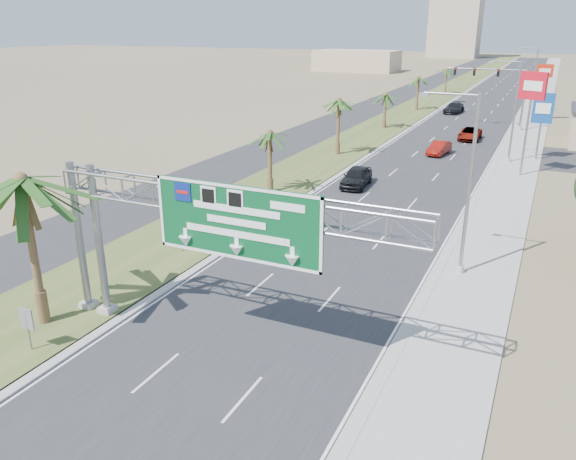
# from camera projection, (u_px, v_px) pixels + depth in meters

# --- Properties ---
(road) EXTENTS (12.00, 300.00, 0.02)m
(road) POSITION_uv_depth(u_px,v_px,m) (494.00, 97.00, 109.35)
(road) COLOR #28282B
(road) RESTS_ON ground
(sidewalk_right) EXTENTS (4.00, 300.00, 0.10)m
(sidewalk_right) POSITION_uv_depth(u_px,v_px,m) (541.00, 99.00, 105.95)
(sidewalk_right) COLOR #9E9B93
(sidewalk_right) RESTS_ON ground
(median_grass) EXTENTS (7.00, 300.00, 0.12)m
(median_grass) POSITION_uv_depth(u_px,v_px,m) (442.00, 94.00, 113.32)
(median_grass) COLOR #3F5626
(median_grass) RESTS_ON ground
(opposing_road) EXTENTS (8.00, 300.00, 0.02)m
(opposing_road) POSITION_uv_depth(u_px,v_px,m) (408.00, 92.00, 116.13)
(opposing_road) COLOR #28282B
(opposing_road) RESTS_ON ground
(sign_gantry) EXTENTS (16.75, 1.24, 7.50)m
(sign_gantry) POSITION_uv_depth(u_px,v_px,m) (208.00, 213.00, 22.63)
(sign_gantry) COLOR gray
(sign_gantry) RESTS_ON ground
(palm_near) EXTENTS (5.70, 5.70, 8.35)m
(palm_near) POSITION_uv_depth(u_px,v_px,m) (21.00, 181.00, 23.93)
(palm_near) COLOR brown
(palm_near) RESTS_ON ground
(palm_row_b) EXTENTS (3.99, 3.99, 5.95)m
(palm_row_b) POSITION_uv_depth(u_px,v_px,m) (270.00, 134.00, 45.15)
(palm_row_b) COLOR brown
(palm_row_b) RESTS_ON ground
(palm_row_c) EXTENTS (3.99, 3.99, 6.75)m
(palm_row_c) POSITION_uv_depth(u_px,v_px,m) (339.00, 101.00, 58.49)
(palm_row_c) COLOR brown
(palm_row_c) RESTS_ON ground
(palm_row_d) EXTENTS (3.99, 3.99, 5.45)m
(palm_row_d) POSITION_uv_depth(u_px,v_px,m) (386.00, 95.00, 74.22)
(palm_row_d) COLOR brown
(palm_row_d) RESTS_ON ground
(palm_row_e) EXTENTS (3.99, 3.99, 6.15)m
(palm_row_e) POSITION_uv_depth(u_px,v_px,m) (419.00, 78.00, 90.14)
(palm_row_e) COLOR brown
(palm_row_e) RESTS_ON ground
(palm_row_f) EXTENTS (3.99, 3.99, 5.75)m
(palm_row_f) POSITION_uv_depth(u_px,v_px,m) (447.00, 70.00, 111.52)
(palm_row_f) COLOR brown
(palm_row_f) RESTS_ON ground
(streetlight_near) EXTENTS (3.27, 0.44, 10.00)m
(streetlight_near) POSITION_uv_depth(u_px,v_px,m) (465.00, 193.00, 30.02)
(streetlight_near) COLOR gray
(streetlight_near) RESTS_ON ground
(streetlight_mid) EXTENTS (3.27, 0.44, 10.00)m
(streetlight_mid) POSITION_uv_depth(u_px,v_px,m) (512.00, 116.00, 55.52)
(streetlight_mid) COLOR gray
(streetlight_mid) RESTS_ON ground
(streetlight_far) EXTENTS (3.27, 0.44, 10.00)m
(streetlight_far) POSITION_uv_depth(u_px,v_px,m) (532.00, 84.00, 86.12)
(streetlight_far) COLOR gray
(streetlight_far) RESTS_ON ground
(signal_mast) EXTENTS (10.28, 0.71, 8.00)m
(signal_mast) POSITION_uv_depth(u_px,v_px,m) (508.00, 93.00, 73.30)
(signal_mast) COLOR gray
(signal_mast) RESTS_ON ground
(median_signback_a) EXTENTS (0.75, 0.08, 2.08)m
(median_signback_a) POSITION_uv_depth(u_px,v_px,m) (27.00, 322.00, 23.56)
(median_signback_a) COLOR gray
(median_signback_a) RESTS_ON ground
(median_signback_b) EXTENTS (0.75, 0.08, 2.08)m
(median_signback_b) POSITION_uv_depth(u_px,v_px,m) (181.00, 230.00, 34.04)
(median_signback_b) COLOR gray
(median_signback_b) RESTS_ON ground
(tower_distant) EXTENTS (20.00, 16.00, 35.00)m
(tower_distant) POSITION_uv_depth(u_px,v_px,m) (456.00, 14.00, 235.09)
(tower_distant) COLOR tan
(tower_distant) RESTS_ON ground
(building_distant_left) EXTENTS (24.00, 14.00, 6.00)m
(building_distant_left) POSITION_uv_depth(u_px,v_px,m) (357.00, 61.00, 168.76)
(building_distant_left) COLOR tan
(building_distant_left) RESTS_ON ground
(car_left_lane) EXTENTS (2.35, 5.10, 1.69)m
(car_left_lane) POSITION_uv_depth(u_px,v_px,m) (356.00, 177.00, 48.35)
(car_left_lane) COLOR black
(car_left_lane) RESTS_ON ground
(car_mid_lane) EXTENTS (2.06, 4.49, 1.43)m
(car_mid_lane) POSITION_uv_depth(u_px,v_px,m) (439.00, 148.00, 60.24)
(car_mid_lane) COLOR maroon
(car_mid_lane) RESTS_ON ground
(car_right_lane) EXTENTS (2.49, 5.26, 1.45)m
(car_right_lane) POSITION_uv_depth(u_px,v_px,m) (470.00, 134.00, 67.97)
(car_right_lane) COLOR gray
(car_right_lane) RESTS_ON ground
(car_far) EXTENTS (2.78, 5.76, 1.62)m
(car_far) POSITION_uv_depth(u_px,v_px,m) (454.00, 108.00, 88.61)
(car_far) COLOR black
(car_far) RESTS_ON ground
(pole_sign_red_near) EXTENTS (2.32, 1.23, 9.56)m
(pole_sign_red_near) POSITION_uv_depth(u_px,v_px,m) (532.00, 93.00, 49.36)
(pole_sign_red_near) COLOR gray
(pole_sign_red_near) RESTS_ON ground
(pole_sign_blue) EXTENTS (2.00, 0.36, 6.99)m
(pole_sign_blue) POSITION_uv_depth(u_px,v_px,m) (543.00, 111.00, 56.48)
(pole_sign_blue) COLOR gray
(pole_sign_blue) RESTS_ON ground
(pole_sign_red_far) EXTENTS (2.21, 0.80, 8.17)m
(pole_sign_red_far) POSITION_uv_depth(u_px,v_px,m) (544.00, 75.00, 79.32)
(pole_sign_red_far) COLOR gray
(pole_sign_red_far) RESTS_ON ground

